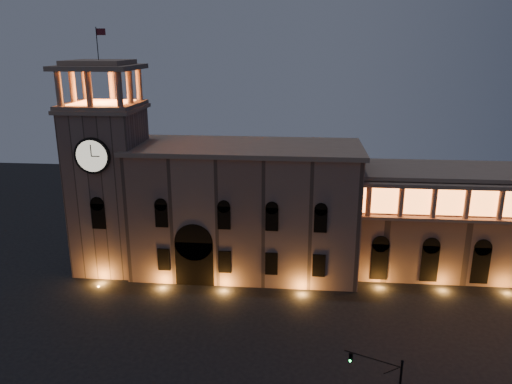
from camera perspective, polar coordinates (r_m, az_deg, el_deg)
ground at (r=52.30m, az=-1.74°, el=-18.95°), size 160.00×160.00×0.00m
government_building at (r=68.09m, az=-1.30°, el=-1.91°), size 30.80×12.80×17.60m
clock_tower at (r=70.59m, az=-16.44°, el=1.23°), size 9.80×9.80×32.40m
colonnade_wing at (r=74.90m, az=25.82°, el=-3.05°), size 40.60×11.50×14.50m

